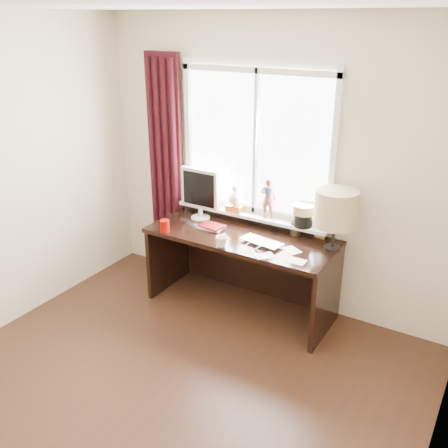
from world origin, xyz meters
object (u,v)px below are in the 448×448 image
Objects in this scene: red_cup at (165,226)px; desk at (246,255)px; mug at (222,241)px; laptop at (262,242)px; table_lamp at (336,209)px; monitor at (200,191)px.

desk is at bearing 32.62° from red_cup.
mug is at bearing -93.11° from desk.
table_lamp is at bearing 29.58° from laptop.
red_cup is 0.50m from monitor.
mug is 0.89× the size of red_cup.
mug is 0.60m from red_cup.
monitor reaches higher than desk.
laptop is 3.28× the size of red_cup.
monitor is at bearing 174.48° from laptop.
table_lamp reaches higher than red_cup.
desk is 3.27× the size of table_lamp.
laptop is at bearing -15.29° from monitor.
desk is 1.00m from table_lamp.
laptop is 0.40m from desk.
monitor is (-0.50, 0.43, 0.23)m from mug.
laptop is 0.71× the size of table_lamp.
laptop reaches higher than desk.
desk is 3.47× the size of monitor.
monitor is at bearing 77.81° from red_cup.
mug is at bearing -40.76° from monitor.
laptop is 0.35m from mug.
desk is (0.62, 0.40, -0.30)m from red_cup.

